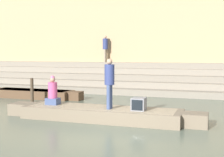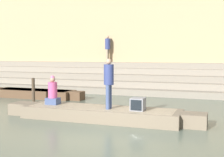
# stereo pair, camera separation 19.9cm
# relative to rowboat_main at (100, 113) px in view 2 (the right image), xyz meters

# --- Properties ---
(ground_plane) EXTENTS (120.00, 120.00, 0.00)m
(ground_plane) POSITION_rel_rowboat_main_xyz_m (0.99, -2.08, -0.23)
(ground_plane) COLOR #566051
(ghat_steps) EXTENTS (36.00, 3.66, 1.69)m
(ghat_steps) POSITION_rel_rowboat_main_xyz_m (0.99, 8.46, 0.39)
(ghat_steps) COLOR gray
(ghat_steps) RESTS_ON ground
(back_wall) EXTENTS (34.20, 1.28, 8.03)m
(back_wall) POSITION_rel_rowboat_main_xyz_m (0.99, 10.40, 3.76)
(back_wall) COLOR tan
(back_wall) RESTS_ON ground
(rowboat_main) EXTENTS (6.98, 1.48, 0.42)m
(rowboat_main) POSITION_rel_rowboat_main_xyz_m (0.00, 0.00, 0.00)
(rowboat_main) COLOR #756651
(rowboat_main) RESTS_ON ground
(person_standing) EXTENTS (0.33, 0.33, 1.66)m
(person_standing) POSITION_rel_rowboat_main_xyz_m (0.36, -0.12, 1.15)
(person_standing) COLOR #3D4C75
(person_standing) RESTS_ON rowboat_main
(person_rowing) EXTENTS (0.46, 0.36, 1.05)m
(person_rowing) POSITION_rel_rowboat_main_xyz_m (-1.87, 0.08, 0.61)
(person_rowing) COLOR #3D4C75
(person_rowing) RESTS_ON rowboat_main
(tv_set) EXTENTS (0.43, 0.46, 0.41)m
(tv_set) POSITION_rel_rowboat_main_xyz_m (1.34, -0.09, 0.40)
(tv_set) COLOR slate
(tv_set) RESTS_ON rowboat_main
(moored_boat_shore) EXTENTS (5.46, 1.15, 0.41)m
(moored_boat_shore) POSITION_rel_rowboat_main_xyz_m (-5.20, 3.89, -0.01)
(moored_boat_shore) COLOR brown
(moored_boat_shore) RESTS_ON ground
(mooring_post) EXTENTS (0.15, 0.15, 1.13)m
(mooring_post) POSITION_rel_rowboat_main_xyz_m (-4.31, 2.50, 0.34)
(mooring_post) COLOR #473828
(mooring_post) RESTS_ON ground
(person_on_steps) EXTENTS (0.34, 0.34, 1.74)m
(person_on_steps) POSITION_rel_rowboat_main_xyz_m (-3.24, 9.44, 2.47)
(person_on_steps) COLOR gray
(person_on_steps) RESTS_ON ghat_steps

